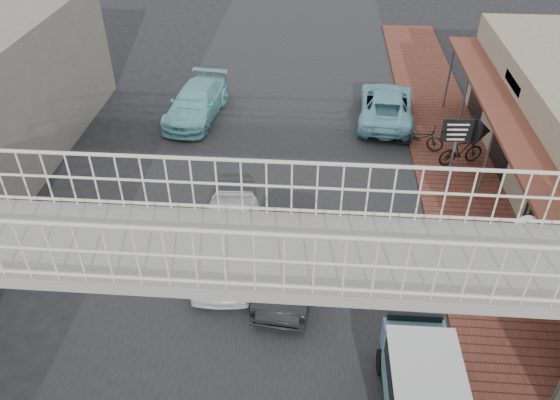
% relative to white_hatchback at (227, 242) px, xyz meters
% --- Properties ---
extents(ground, '(120.00, 120.00, 0.00)m').
position_rel_white_hatchback_xyz_m(ground, '(1.22, -1.28, -0.75)').
color(ground, black).
rests_on(ground, ground).
extents(road_strip, '(10.00, 60.00, 0.01)m').
position_rel_white_hatchback_xyz_m(road_strip, '(1.22, -1.28, -0.75)').
color(road_strip, black).
rests_on(road_strip, ground).
extents(sidewalk, '(3.00, 40.00, 0.10)m').
position_rel_white_hatchback_xyz_m(sidewalk, '(7.72, 1.72, -0.70)').
color(sidewalk, brown).
rests_on(sidewalk, ground).
extents(footbridge, '(16.40, 2.40, 6.34)m').
position_rel_white_hatchback_xyz_m(footbridge, '(1.22, -5.28, 2.43)').
color(footbridge, gray).
rests_on(footbridge, ground).
extents(white_hatchback, '(1.94, 4.48, 1.50)m').
position_rel_white_hatchback_xyz_m(white_hatchback, '(0.00, 0.00, 0.00)').
color(white_hatchback, white).
rests_on(white_hatchback, ground).
extents(dark_sedan, '(1.87, 4.33, 1.39)m').
position_rel_white_hatchback_xyz_m(dark_sedan, '(1.90, -0.65, -0.06)').
color(dark_sedan, black).
rests_on(dark_sedan, ground).
extents(angkot_curb, '(2.66, 5.05, 1.35)m').
position_rel_white_hatchback_xyz_m(angkot_curb, '(5.42, 9.52, -0.08)').
color(angkot_curb, '#70B5C3').
rests_on(angkot_curb, ground).
extents(angkot_far, '(2.46, 4.90, 1.37)m').
position_rel_white_hatchback_xyz_m(angkot_far, '(-2.78, 9.13, -0.07)').
color(angkot_far, '#76C7CD').
rests_on(angkot_far, ground).
extents(angkot_van, '(1.64, 3.51, 1.71)m').
position_rel_white_hatchback_xyz_m(angkot_van, '(5.02, -4.90, 0.34)').
color(angkot_van, black).
rests_on(angkot_van, ground).
extents(motorcycle_near, '(2.00, 1.25, 0.99)m').
position_rel_white_hatchback_xyz_m(motorcycle_near, '(6.52, 7.00, -0.16)').
color(motorcycle_near, black).
rests_on(motorcycle_near, sidewalk).
extents(motorcycle_far, '(1.86, 1.07, 1.08)m').
position_rel_white_hatchback_xyz_m(motorcycle_far, '(7.92, 5.95, -0.11)').
color(motorcycle_far, black).
rests_on(motorcycle_far, sidewalk).
extents(street_clock, '(0.75, 0.64, 2.97)m').
position_rel_white_hatchback_xyz_m(street_clock, '(7.74, -1.26, 1.81)').
color(street_clock, '#59595B').
rests_on(street_clock, sidewalk).
extents(arrow_sign, '(1.64, 1.04, 2.80)m').
position_rel_white_hatchback_xyz_m(arrow_sign, '(7.87, 4.34, 1.61)').
color(arrow_sign, '#59595B').
rests_on(arrow_sign, sidewalk).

